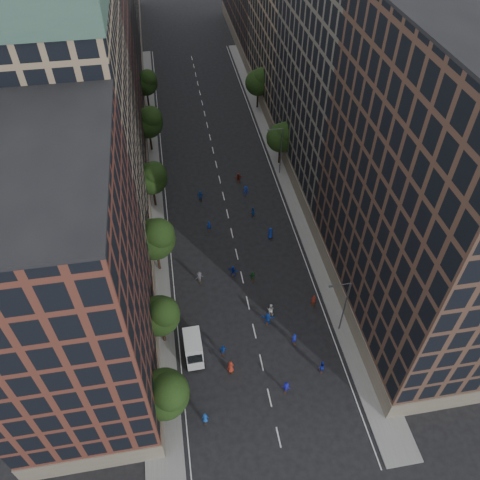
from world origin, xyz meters
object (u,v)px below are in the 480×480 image
Objects in this scene: skater_1 at (294,339)px; streetlamp_far at (280,149)px; streetlamp_near at (343,304)px; skater_0 at (205,418)px; skater_2 at (321,367)px; cargo_van at (193,348)px.

streetlamp_far is at bearing -109.10° from skater_1.
skater_1 is at bearing -170.56° from streetlamp_near.
streetlamp_far is at bearing -108.77° from skater_0.
streetlamp_near is 1.00× the size of streetlamp_far.
skater_0 is 14.53m from skater_2.
streetlamp_far is 1.92× the size of cargo_van.
streetlamp_near reaches higher than skater_2.
skater_1 is 4.75m from skater_2.
streetlamp_near is 1.92× the size of cargo_van.
skater_0 is 0.87× the size of skater_1.
cargo_van is 8.56m from skater_0.
streetlamp_near reaches higher than cargo_van.
skater_1 is 0.99× the size of skater_2.
streetlamp_near is 18.58m from cargo_van.
skater_2 is (14.41, -4.77, -0.42)m from cargo_van.
skater_1 is at bearing -3.61° from cargo_van.
streetlamp_far is 5.95× the size of skater_0.
streetlamp_far is 38.63m from skater_2.
cargo_van reaches higher than skater_0.
cargo_van is 12.27m from skater_1.
skater_1 reaches higher than skater_0.
streetlamp_near is 5.95× the size of skater_0.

